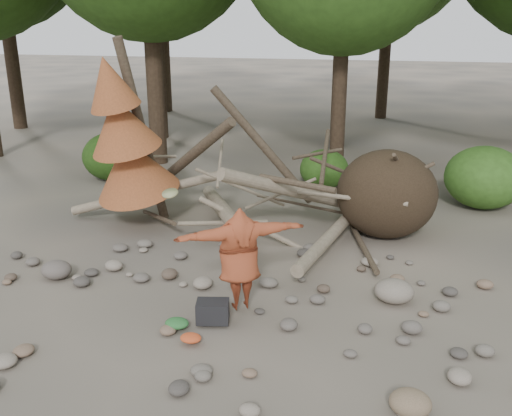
# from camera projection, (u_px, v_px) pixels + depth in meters

# --- Properties ---
(ground) EXTENTS (120.00, 120.00, 0.00)m
(ground) POSITION_uv_depth(u_px,v_px,m) (217.00, 314.00, 9.49)
(ground) COLOR #514C44
(ground) RESTS_ON ground
(deadfall_pile) EXTENTS (8.55, 5.24, 3.30)m
(deadfall_pile) POSITION_uv_depth(u_px,v_px,m) (360.00, 195.00, 12.64)
(deadfall_pile) COLOR #332619
(deadfall_pile) RESTS_ON ground
(dead_conifer) EXTENTS (2.06, 2.16, 4.35)m
(dead_conifer) POSITION_uv_depth(u_px,v_px,m) (126.00, 140.00, 12.62)
(dead_conifer) COLOR #4C3F30
(dead_conifer) RESTS_ON ground
(bush_left) EXTENTS (1.80, 1.80, 1.44)m
(bush_left) POSITION_uv_depth(u_px,v_px,m) (113.00, 156.00, 17.12)
(bush_left) COLOR #234512
(bush_left) RESTS_ON ground
(bush_mid) EXTENTS (1.40, 1.40, 1.12)m
(bush_mid) POSITION_uv_depth(u_px,v_px,m) (324.00, 169.00, 16.32)
(bush_mid) COLOR #2E5819
(bush_mid) RESTS_ON ground
(bush_right) EXTENTS (2.00, 2.00, 1.60)m
(bush_right) POSITION_uv_depth(u_px,v_px,m) (484.00, 177.00, 14.57)
(bush_right) COLOR #386820
(bush_right) RESTS_ON ground
(frisbee_thrower) EXTENTS (2.17, 1.61, 2.14)m
(frisbee_thrower) POSITION_uv_depth(u_px,v_px,m) (239.00, 258.00, 9.31)
(frisbee_thrower) COLOR brown
(frisbee_thrower) RESTS_ON ground
(backpack) EXTENTS (0.58, 0.44, 0.34)m
(backpack) POSITION_uv_depth(u_px,v_px,m) (213.00, 315.00, 9.12)
(backpack) COLOR black
(backpack) RESTS_ON ground
(cloth_green) EXTENTS (0.38, 0.32, 0.14)m
(cloth_green) POSITION_uv_depth(u_px,v_px,m) (177.00, 326.00, 8.99)
(cloth_green) COLOR #28642D
(cloth_green) RESTS_ON ground
(cloth_orange) EXTENTS (0.33, 0.27, 0.12)m
(cloth_orange) POSITION_uv_depth(u_px,v_px,m) (191.00, 341.00, 8.60)
(cloth_orange) COLOR #C14721
(cloth_orange) RESTS_ON ground
(boulder_front_right) EXTENTS (0.53, 0.47, 0.32)m
(boulder_front_right) POSITION_uv_depth(u_px,v_px,m) (410.00, 403.00, 7.06)
(boulder_front_right) COLOR #7F694F
(boulder_front_right) RESTS_ON ground
(boulder_mid_right) EXTENTS (0.68, 0.61, 0.41)m
(boulder_mid_right) POSITION_uv_depth(u_px,v_px,m) (394.00, 291.00, 9.84)
(boulder_mid_right) COLOR gray
(boulder_mid_right) RESTS_ON ground
(boulder_mid_left) EXTENTS (0.58, 0.52, 0.35)m
(boulder_mid_left) POSITION_uv_depth(u_px,v_px,m) (56.00, 270.00, 10.74)
(boulder_mid_left) COLOR #625852
(boulder_mid_left) RESTS_ON ground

